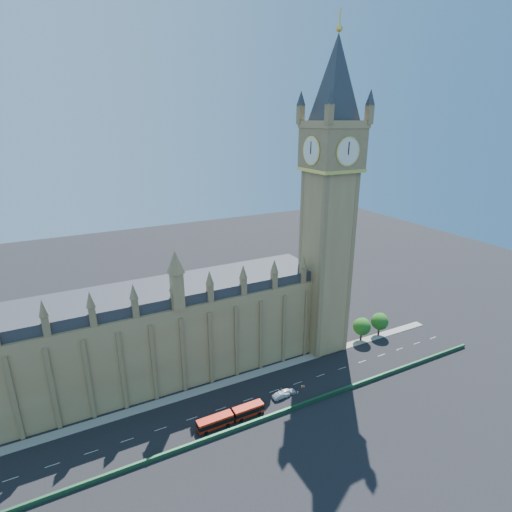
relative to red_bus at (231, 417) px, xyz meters
name	(u,v)px	position (x,y,z in m)	size (l,w,h in m)	color
ground	(235,404)	(3.51, 5.60, -1.58)	(400.00, 400.00, 0.00)	black
palace_westminster	(119,343)	(-21.49, 27.60, 12.28)	(120.00, 20.00, 28.00)	olive
elizabeth_tower	(330,183)	(41.51, 19.59, 52.97)	(20.59, 20.59, 105.00)	olive
bridge_parapet	(250,424)	(3.51, -3.40, -0.98)	(160.00, 0.60, 1.20)	#1E4C2D
kerb_north	(221,384)	(3.51, 15.10, -1.50)	(160.00, 3.00, 0.16)	gray
tree_east_near	(362,326)	(55.73, 15.68, 4.06)	(6.00, 6.00, 8.50)	#382619
tree_east_far	(380,321)	(63.73, 15.68, 4.06)	(6.00, 6.00, 8.50)	#382619
red_bus	(231,417)	(0.00, 0.00, 0.00)	(17.73, 2.96, 3.01)	#B81D0C
car_grey	(258,403)	(9.02, 2.49, -0.95)	(1.51, 3.75, 1.28)	#45484D
car_silver	(281,395)	(15.89, 2.22, -0.77)	(1.72, 4.93, 1.63)	#999BA0
car_white	(287,392)	(18.25, 2.86, -0.86)	(2.04, 5.02, 1.46)	silver
cone_a	(281,389)	(17.51, 4.87, -1.23)	(0.54, 0.54, 0.71)	black
cone_b	(304,386)	(23.94, 3.06, -1.21)	(0.49, 0.49, 0.75)	black
cone_c	(298,392)	(20.96, 1.74, -1.20)	(0.64, 0.64, 0.78)	black
cone_d	(302,386)	(23.48, 3.40, -1.20)	(0.55, 0.55, 0.79)	black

